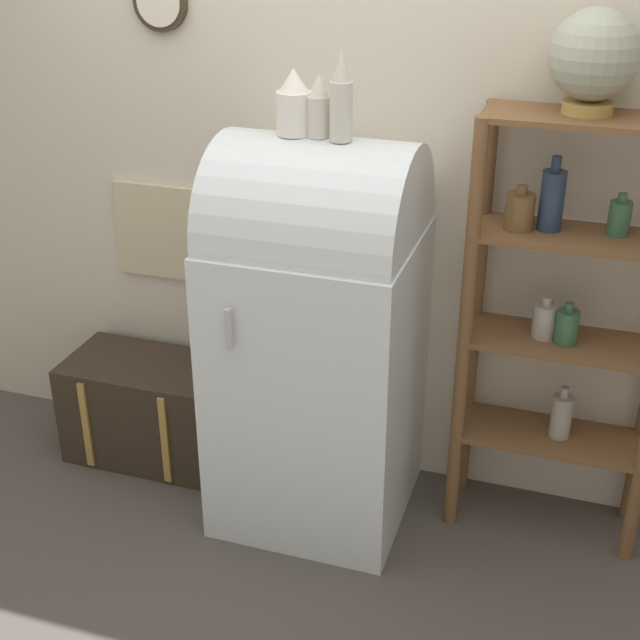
{
  "coord_description": "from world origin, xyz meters",
  "views": [
    {
      "loc": [
        0.91,
        -2.54,
        2.28
      ],
      "look_at": [
        0.01,
        0.21,
        0.82
      ],
      "focal_mm": 50.0,
      "sensor_mm": 36.0,
      "label": 1
    }
  ],
  "objects_px": {
    "vase_center": "(320,108)",
    "globe": "(594,57)",
    "refrigerator": "(318,330)",
    "vase_right": "(341,99)",
    "vase_left": "(294,104)",
    "suitcase_trunk": "(148,408)"
  },
  "relations": [
    {
      "from": "vase_center",
      "to": "globe",
      "type": "bearing_deg",
      "value": 12.57
    },
    {
      "from": "refrigerator",
      "to": "vase_right",
      "type": "distance_m",
      "value": 0.86
    },
    {
      "from": "refrigerator",
      "to": "vase_center",
      "type": "xyz_separation_m",
      "value": [
        0.0,
        0.01,
        0.81
      ]
    },
    {
      "from": "refrigerator",
      "to": "globe",
      "type": "distance_m",
      "value": 1.31
    },
    {
      "from": "globe",
      "to": "vase_left",
      "type": "height_order",
      "value": "globe"
    },
    {
      "from": "refrigerator",
      "to": "vase_left",
      "type": "distance_m",
      "value": 0.82
    },
    {
      "from": "refrigerator",
      "to": "suitcase_trunk",
      "type": "distance_m",
      "value": 0.99
    },
    {
      "from": "vase_center",
      "to": "refrigerator",
      "type": "bearing_deg",
      "value": -114.07
    },
    {
      "from": "suitcase_trunk",
      "to": "vase_right",
      "type": "xyz_separation_m",
      "value": [
        0.89,
        -0.12,
        1.41
      ]
    },
    {
      "from": "globe",
      "to": "suitcase_trunk",
      "type": "bearing_deg",
      "value": -176.87
    },
    {
      "from": "suitcase_trunk",
      "to": "vase_center",
      "type": "height_order",
      "value": "vase_center"
    },
    {
      "from": "globe",
      "to": "vase_center",
      "type": "distance_m",
      "value": 0.87
    },
    {
      "from": "globe",
      "to": "vase_left",
      "type": "distance_m",
      "value": 0.96
    },
    {
      "from": "vase_right",
      "to": "globe",
      "type": "bearing_deg",
      "value": 15.6
    },
    {
      "from": "vase_left",
      "to": "vase_right",
      "type": "distance_m",
      "value": 0.18
    },
    {
      "from": "vase_left",
      "to": "vase_right",
      "type": "height_order",
      "value": "vase_right"
    },
    {
      "from": "vase_left",
      "to": "vase_center",
      "type": "relative_size",
      "value": 1.06
    },
    {
      "from": "globe",
      "to": "vase_right",
      "type": "bearing_deg",
      "value": -164.4
    },
    {
      "from": "vase_center",
      "to": "vase_right",
      "type": "xyz_separation_m",
      "value": [
        0.08,
        -0.02,
        0.04
      ]
    },
    {
      "from": "refrigerator",
      "to": "globe",
      "type": "relative_size",
      "value": 4.63
    },
    {
      "from": "globe",
      "to": "vase_left",
      "type": "xyz_separation_m",
      "value": [
        -0.92,
        -0.18,
        -0.17
      ]
    },
    {
      "from": "refrigerator",
      "to": "globe",
      "type": "height_order",
      "value": "globe"
    }
  ]
}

